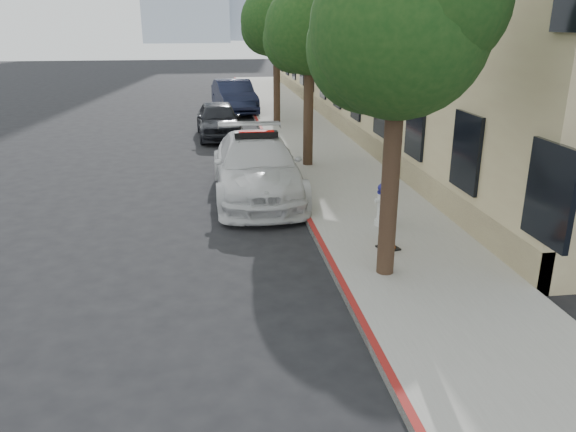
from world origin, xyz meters
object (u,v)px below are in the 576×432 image
Objects in this scene: parked_car_far at (234,96)px; traffic_cone at (389,232)px; fire_hydrant at (384,205)px; parked_car_mid at (218,120)px; police_car at (257,167)px.

traffic_cone is at bearing -90.48° from parked_car_far.
parked_car_far is at bearing 93.88° from fire_hydrant.
traffic_cone is (2.09, -18.79, -0.30)m from parked_car_far.
traffic_cone is (3.01, -12.45, -0.20)m from parked_car_mid.
police_car is 4.88m from traffic_cone.
fire_hydrant is (2.48, -3.02, -0.18)m from police_car.
traffic_cone is at bearing -63.20° from police_car.
police_car reaches higher than parked_car_far.
parked_car_mid is 4.31× the size of fire_hydrant.
parked_car_far reaches higher than parked_car_mid.
parked_car_far is 5.13× the size of fire_hydrant.
parked_car_mid is 12.81m from traffic_cone.
fire_hydrant is at bearing -50.55° from police_car.
police_car is at bearing 116.73° from traffic_cone.
parked_car_far is at bearing 96.34° from traffic_cone.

